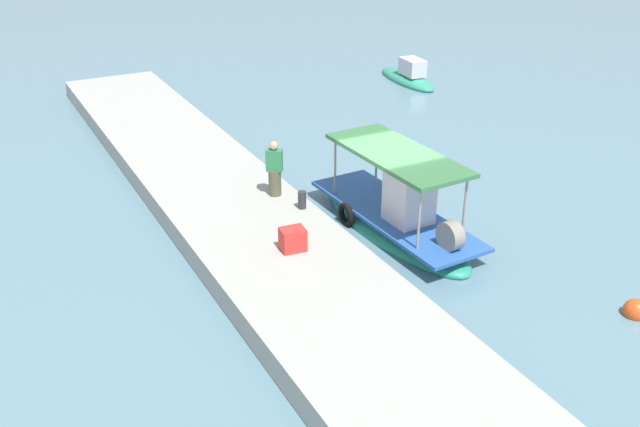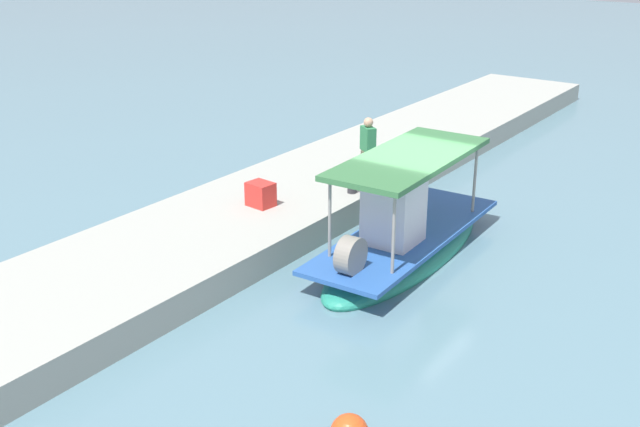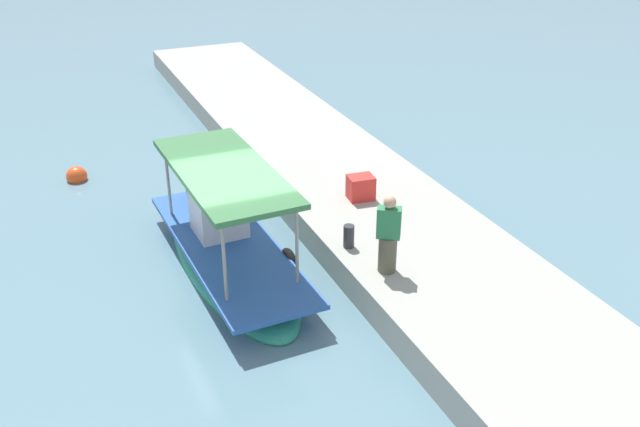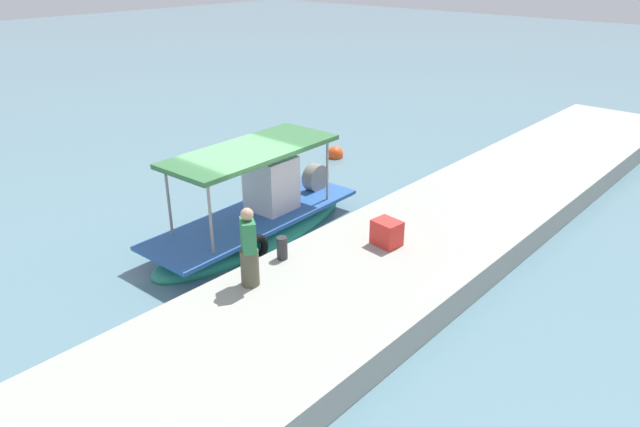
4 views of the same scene
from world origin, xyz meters
TOP-DOWN VIEW (x-y plane):
  - ground_plane at (0.00, 0.00)m, footprint 120.00×120.00m
  - dock_quay at (0.00, -3.95)m, footprint 36.00×4.02m
  - main_fishing_boat at (0.48, -0.03)m, footprint 6.56×2.28m
  - fisherman_near_bollard at (-2.15, -2.66)m, footprint 0.52×0.55m
  - mooring_bollard at (-0.94, -2.36)m, footprint 0.24×0.24m
  - cargo_crate at (1.16, -3.68)m, footprint 0.57×0.68m
  - marker_buoy at (6.73, 2.60)m, footprint 0.59×0.59m

SIDE VIEW (x-z plane):
  - ground_plane at x=0.00m, z-range 0.00..0.00m
  - marker_buoy at x=6.73m, z-range -0.18..0.41m
  - dock_quay at x=0.00m, z-range 0.00..0.69m
  - main_fishing_boat at x=0.48m, z-range -0.96..1.82m
  - mooring_bollard at x=-0.94m, z-range 0.69..1.21m
  - cargo_crate at x=1.16m, z-range 0.69..1.29m
  - fisherman_near_bollard at x=-2.15m, z-range 0.61..2.31m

